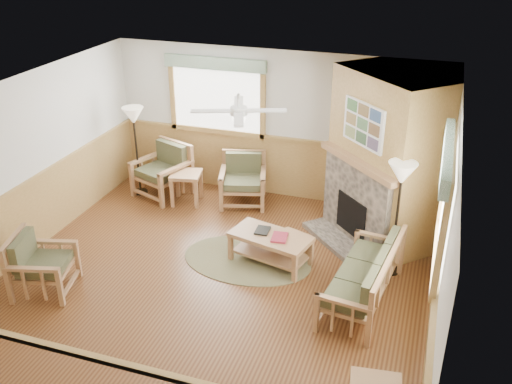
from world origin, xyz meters
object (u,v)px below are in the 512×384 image
(armchair_left, at_px, (43,264))
(footstool, at_px, (291,249))
(sofa, at_px, (363,276))
(floor_lamp_right, at_px, (397,219))
(armchair_back_right, at_px, (243,180))
(floor_lamp_left, at_px, (137,151))
(armchair_back_left, at_px, (162,171))
(end_table_chairs, at_px, (187,188))
(coffee_table, at_px, (271,249))

(armchair_left, height_order, footstool, armchair_left)
(sofa, distance_m, floor_lamp_right, 1.02)
(armchair_back_right, relative_size, floor_lamp_right, 0.51)
(armchair_back_right, distance_m, floor_lamp_left, 2.04)
(armchair_back_left, relative_size, floor_lamp_right, 0.55)
(end_table_chairs, bearing_deg, footstool, -28.91)
(armchair_back_right, bearing_deg, footstool, -65.94)
(sofa, xyz_separation_m, end_table_chairs, (-3.48, 1.95, -0.12))
(end_table_chairs, bearing_deg, armchair_back_right, 17.40)
(coffee_table, relative_size, floor_lamp_right, 0.68)
(armchair_back_left, distance_m, footstool, 3.22)
(coffee_table, bearing_deg, armchair_left, -135.49)
(sofa, xyz_separation_m, coffee_table, (-1.45, 0.52, -0.17))
(armchair_back_left, distance_m, armchair_back_right, 1.55)
(armchair_back_left, height_order, end_table_chairs, armchair_back_left)
(coffee_table, bearing_deg, armchair_back_right, 134.94)
(armchair_back_left, height_order, footstool, armchair_back_left)
(footstool, bearing_deg, coffee_table, -150.05)
(footstool, distance_m, floor_lamp_right, 1.63)
(armchair_left, height_order, floor_lamp_left, floor_lamp_left)
(armchair_back_right, bearing_deg, armchair_back_left, 169.42)
(floor_lamp_right, bearing_deg, armchair_back_left, 163.96)
(footstool, bearing_deg, end_table_chairs, 151.09)
(armchair_back_left, bearing_deg, floor_lamp_left, -151.09)
(sofa, height_order, footstool, sofa)
(sofa, relative_size, armchair_back_left, 1.86)
(floor_lamp_right, bearing_deg, coffee_table, -169.15)
(armchair_back_left, bearing_deg, sofa, -7.42)
(floor_lamp_left, bearing_deg, armchair_back_right, 6.24)
(footstool, height_order, floor_lamp_left, floor_lamp_left)
(armchair_back_right, relative_size, armchair_left, 1.05)
(armchair_back_left, distance_m, floor_lamp_left, 0.58)
(end_table_chairs, bearing_deg, armchair_left, -103.41)
(armchair_back_left, xyz_separation_m, armchair_back_right, (1.54, 0.15, -0.03))
(floor_lamp_right, bearing_deg, armchair_left, -156.21)
(armchair_back_right, height_order, coffee_table, armchair_back_right)
(armchair_left, bearing_deg, footstool, -74.57)
(armchair_left, xyz_separation_m, coffee_table, (2.77, 1.66, -0.19))
(armchair_back_right, distance_m, coffee_table, 2.04)
(coffee_table, distance_m, footstool, 0.32)
(end_table_chairs, relative_size, floor_lamp_left, 0.35)
(end_table_chairs, bearing_deg, sofa, -29.33)
(sofa, height_order, end_table_chairs, sofa)
(coffee_table, xyz_separation_m, floor_lamp_right, (1.75, 0.34, 0.64))
(sofa, xyz_separation_m, floor_lamp_left, (-4.49, 2.04, 0.43))
(end_table_chairs, bearing_deg, floor_lamp_right, -16.13)
(end_table_chairs, bearing_deg, coffee_table, -35.15)
(armchair_back_left, height_order, coffee_table, armchair_back_left)
(armchair_left, bearing_deg, coffee_table, -74.48)
(end_table_chairs, distance_m, floor_lamp_right, 3.98)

